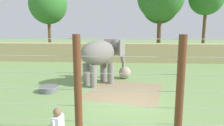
{
  "coord_description": "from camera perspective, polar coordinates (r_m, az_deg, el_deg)",
  "views": [
    {
      "loc": [
        -0.06,
        -9.6,
        3.76
      ],
      "look_at": [
        -1.02,
        4.05,
        1.4
      ],
      "focal_mm": 32.35,
      "sensor_mm": 36.0,
      "label": 1
    }
  ],
  "objects": [
    {
      "name": "ground_plane",
      "position": [
        10.32,
        4.14,
        -11.63
      ],
      "size": [
        120.0,
        120.0,
        0.0
      ],
      "primitive_type": "plane",
      "color": "#759956"
    },
    {
      "name": "dirt_patch",
      "position": [
        12.42,
        3.71,
        -7.85
      ],
      "size": [
        5.04,
        5.15,
        0.01
      ],
      "primitive_type": "cube",
      "rotation": [
        0.0,
        0.0,
        -0.22
      ],
      "color": "#937F5B",
      "rests_on": "ground"
    },
    {
      "name": "embankment_wall",
      "position": [
        23.05,
        4.13,
        2.97
      ],
      "size": [
        36.0,
        1.8,
        2.07
      ],
      "primitive_type": "cube",
      "color": "tan",
      "rests_on": "ground"
    },
    {
      "name": "elephant",
      "position": [
        13.7,
        -2.81,
        2.43
      ],
      "size": [
        3.41,
        3.42,
        3.04
      ],
      "color": "gray",
      "rests_on": "ground"
    },
    {
      "name": "enrichment_ball",
      "position": [
        15.31,
        3.64,
        -2.71
      ],
      "size": [
        0.91,
        0.91,
        0.91
      ],
      "primitive_type": "sphere",
      "color": "tan",
      "rests_on": "ground"
    },
    {
      "name": "cable_fence",
      "position": [
        6.63,
        4.46,
        -7.49
      ],
      "size": [
        12.11,
        0.26,
        3.58
      ],
      "color": "brown",
      "rests_on": "ground"
    },
    {
      "name": "water_tub",
      "position": [
        12.75,
        -17.38,
        -6.98
      ],
      "size": [
        1.1,
        1.1,
        0.35
      ],
      "color": "slate",
      "rests_on": "ground"
    },
    {
      "name": "tree_right_of_centre",
      "position": [
        29.86,
        13.46,
        15.71
      ],
      "size": [
        5.03,
        5.03,
        9.65
      ],
      "color": "brown",
      "rests_on": "ground"
    },
    {
      "name": "tree_far_right",
      "position": [
        31.33,
        -17.63,
        15.47
      ],
      "size": [
        5.32,
        5.32,
        9.92
      ],
      "color": "brown",
      "rests_on": "ground"
    }
  ]
}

